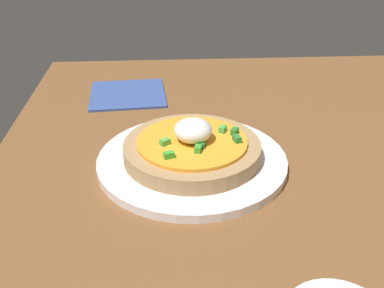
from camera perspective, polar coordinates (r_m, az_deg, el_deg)
name	(u,v)px	position (r cm, az deg, el deg)	size (l,w,h in cm)	color
dining_table	(271,184)	(60.59, 9.91, -5.05)	(96.81, 76.15, 2.53)	brown
plate	(192,161)	(61.22, 0.00, -2.12)	(25.58, 25.58, 1.17)	white
pizza	(192,147)	(60.17, 0.02, -0.43)	(18.33, 18.33, 5.61)	tan
napkin	(128,94)	(83.89, -8.12, 6.24)	(13.41, 13.41, 0.40)	#354E92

